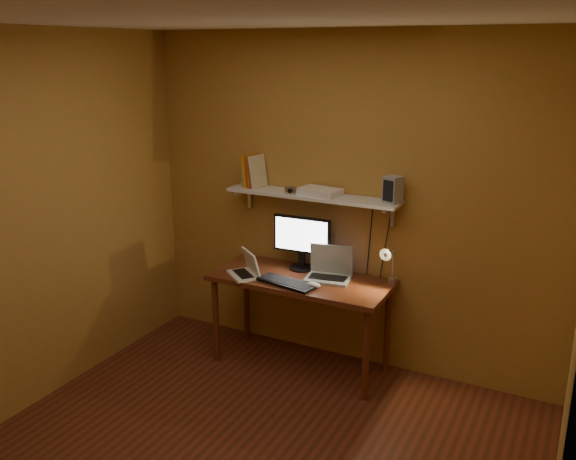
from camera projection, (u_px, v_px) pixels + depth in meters
The scene contains 14 objects.
room at pixel (239, 266), 3.36m from camera, with size 3.44×3.24×2.64m.
desk at pixel (300, 288), 4.73m from camera, with size 1.40×0.60×0.75m.
wall_shelf at pixel (312, 196), 4.70m from camera, with size 1.40×0.25×0.21m.
monitor at pixel (302, 240), 4.84m from camera, with size 0.48×0.21×0.43m.
laptop at pixel (330, 270), 4.69m from camera, with size 0.37×0.29×0.25m.
netbook at pixel (247, 269), 4.74m from camera, with size 0.33×0.32×0.20m.
keyboard at pixel (286, 283), 4.57m from camera, with size 0.46×0.15×0.02m, color black.
mouse at pixel (314, 285), 4.52m from camera, with size 0.11×0.07×0.04m, color white.
desk_lamp at pixel (389, 260), 4.47m from camera, with size 0.09×0.23×0.38m.
speaker_left at pixel (249, 175), 4.93m from camera, with size 0.10×0.10×0.18m, color gray.
speaker_right at pixel (393, 190), 4.40m from camera, with size 0.11×0.11×0.20m, color gray.
books at pixel (254, 171), 4.91m from camera, with size 0.15×0.18×0.26m.
shelf_camera at pixel (291, 190), 4.68m from camera, with size 0.10×0.05×0.06m.
router at pixel (320, 192), 4.66m from camera, with size 0.31×0.21×0.05m, color white.
Camera 1 is at (1.69, -2.69, 2.44)m, focal length 38.00 mm.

